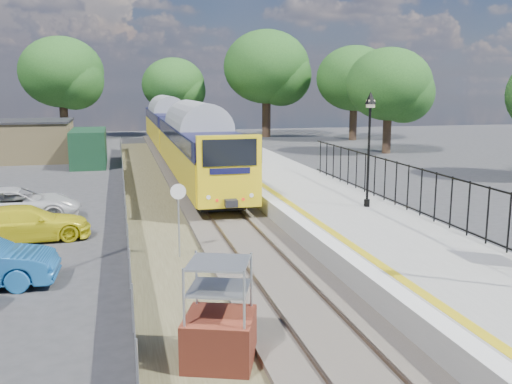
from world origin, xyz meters
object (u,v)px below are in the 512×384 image
object	(u,v)px
victorian_lamp_north	(370,122)
car_yellow	(26,223)
car_white	(16,205)
train	(178,131)
speed_sign	(179,209)
brick_plinth	(219,315)

from	to	relation	value
victorian_lamp_north	car_yellow	xyz separation A→B (m)	(-13.13, 1.15, -3.63)
victorian_lamp_north	car_white	distance (m)	15.18
train	car_yellow	world-z (taller)	train
car_yellow	speed_sign	bearing A→B (deg)	-132.39
speed_sign	car_yellow	xyz separation A→B (m)	(-5.30, 3.57, -1.04)
brick_plinth	victorian_lamp_north	bearing A→B (deg)	52.10
brick_plinth	car_yellow	world-z (taller)	brick_plinth
car_white	victorian_lamp_north	bearing A→B (deg)	-112.71
brick_plinth	car_yellow	xyz separation A→B (m)	(-5.33, 11.17, -0.42)
brick_plinth	speed_sign	world-z (taller)	speed_sign
train	car_white	distance (m)	19.76
victorian_lamp_north	car_white	size ratio (longest dim) A/B	0.88
victorian_lamp_north	speed_sign	xyz separation A→B (m)	(-7.83, -2.42, -2.59)
victorian_lamp_north	train	bearing A→B (deg)	103.43
car_white	brick_plinth	bearing A→B (deg)	-161.58
train	car_yellow	bearing A→B (deg)	-110.41
speed_sign	car_yellow	world-z (taller)	speed_sign
train	car_yellow	distance (m)	22.53
victorian_lamp_north	brick_plinth	bearing A→B (deg)	-127.90
speed_sign	car_yellow	distance (m)	6.47
train	speed_sign	world-z (taller)	train
train	brick_plinth	size ratio (longest dim) A/B	18.08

